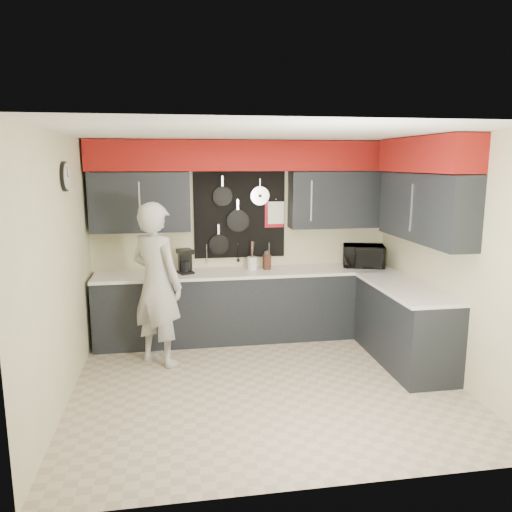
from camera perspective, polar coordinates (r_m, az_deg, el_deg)
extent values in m
plane|color=#B4A98C|center=(5.47, 1.21, -14.44)|extent=(4.00, 4.00, 0.00)
cube|color=beige|center=(6.75, -1.46, 1.98)|extent=(4.00, 0.01, 2.60)
cube|color=black|center=(6.49, -13.07, 6.03)|extent=(1.24, 0.32, 0.75)
cube|color=black|center=(6.84, 9.46, 6.38)|extent=(1.34, 0.32, 0.75)
cube|color=maroon|center=(6.50, -1.29, 11.38)|extent=(3.94, 0.36, 0.38)
cube|color=black|center=(6.69, -1.89, 4.71)|extent=(1.22, 0.03, 1.15)
cylinder|color=black|center=(6.61, -3.85, 6.83)|extent=(0.26, 0.04, 0.26)
cylinder|color=black|center=(6.66, -2.09, 4.03)|extent=(0.30, 0.04, 0.30)
cylinder|color=black|center=(6.67, -4.29, 1.33)|extent=(0.27, 0.04, 0.27)
cylinder|color=silver|center=(6.68, 0.45, 6.90)|extent=(0.25, 0.02, 0.25)
cube|color=#A30C1A|center=(6.75, 2.11, 4.72)|extent=(0.26, 0.01, 0.34)
cube|color=white|center=(6.74, 2.30, 4.96)|extent=(0.22, 0.01, 0.30)
cylinder|color=silver|center=(6.70, -5.65, 0.39)|extent=(0.01, 0.01, 0.20)
cylinder|color=silver|center=(6.73, -2.04, 0.49)|extent=(0.01, 0.01, 0.20)
cylinder|color=silver|center=(6.80, 1.51, 0.59)|extent=(0.01, 0.01, 0.20)
cube|color=beige|center=(5.76, 21.17, -0.25)|extent=(0.01, 3.50, 2.60)
cube|color=black|center=(5.87, 18.73, 5.28)|extent=(0.32, 1.70, 0.75)
cube|color=maroon|center=(5.85, 18.89, 10.90)|extent=(0.36, 1.70, 0.38)
cube|color=beige|center=(5.09, -21.42, -1.64)|extent=(0.01, 3.50, 2.60)
cylinder|color=black|center=(5.37, -21.03, 8.48)|extent=(0.04, 0.30, 0.30)
cylinder|color=white|center=(5.37, -20.79, 8.50)|extent=(0.01, 0.26, 0.26)
cube|color=black|center=(6.65, -1.07, -5.74)|extent=(3.90, 0.60, 0.88)
cube|color=white|center=(6.52, -1.07, -1.90)|extent=(3.90, 0.63, 0.04)
cube|color=black|center=(6.13, 16.57, -7.65)|extent=(0.60, 1.60, 0.88)
cube|color=white|center=(6.00, 16.67, -3.48)|extent=(0.63, 1.60, 0.04)
cube|color=black|center=(6.53, -0.73, -9.66)|extent=(3.90, 0.06, 0.10)
imported|color=black|center=(6.91, 12.17, 0.01)|extent=(0.62, 0.51, 0.30)
cube|color=#331810|center=(6.60, 1.25, -0.69)|extent=(0.10, 0.10, 0.20)
cylinder|color=white|center=(6.60, -0.43, -0.82)|extent=(0.13, 0.13, 0.17)
cube|color=black|center=(6.45, -8.06, -1.85)|extent=(0.23, 0.25, 0.03)
cube|color=black|center=(6.49, -8.11, -0.44)|extent=(0.18, 0.11, 0.28)
cube|color=black|center=(6.39, -8.12, 0.51)|extent=(0.23, 0.25, 0.06)
cylinder|color=black|center=(6.41, -8.07, -1.18)|extent=(0.10, 0.10, 0.13)
imported|color=#ABABA8|center=(5.82, -11.29, -3.20)|extent=(0.82, 0.80, 1.89)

